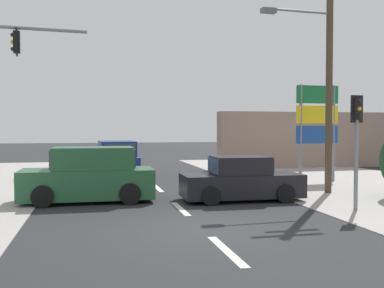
% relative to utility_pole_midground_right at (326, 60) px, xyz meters
% --- Properties ---
extents(ground_plane, '(140.00, 140.00, 0.00)m').
position_rel_utility_pole_midground_right_xyz_m(ground_plane, '(-6.17, -5.04, -5.21)').
color(ground_plane, '#28282B').
extents(lane_dash_near, '(0.20, 2.40, 0.01)m').
position_rel_utility_pole_midground_right_xyz_m(lane_dash_near, '(-6.17, -7.04, -5.21)').
color(lane_dash_near, silver).
rests_on(lane_dash_near, ground).
extents(lane_dash_mid, '(0.20, 2.40, 0.01)m').
position_rel_utility_pole_midground_right_xyz_m(lane_dash_mid, '(-6.17, -2.04, -5.21)').
color(lane_dash_mid, silver).
rests_on(lane_dash_mid, ground).
extents(lane_dash_far, '(0.20, 2.40, 0.01)m').
position_rel_utility_pole_midground_right_xyz_m(lane_dash_far, '(-6.17, 2.96, -5.21)').
color(lane_dash_far, silver).
rests_on(lane_dash_far, ground).
extents(utility_pole_midground_right, '(3.78, 0.45, 9.70)m').
position_rel_utility_pole_midground_right_xyz_m(utility_pole_midground_right, '(0.00, 0.00, 0.00)').
color(utility_pole_midground_right, '#4C3D2B').
rests_on(utility_pole_midground_right, ground).
extents(pedestal_signal_right_kerb, '(0.44, 0.30, 3.56)m').
position_rel_utility_pole_midground_right_xyz_m(pedestal_signal_right_kerb, '(-0.95, -3.58, -2.79)').
color(pedestal_signal_right_kerb, slate).
rests_on(pedestal_signal_right_kerb, ground).
extents(shopping_plaza_sign, '(2.10, 0.16, 4.60)m').
position_rel_utility_pole_midground_right_xyz_m(shopping_plaza_sign, '(1.57, 3.60, -2.23)').
color(shopping_plaza_sign, slate).
rests_on(shopping_plaza_sign, ground).
extents(shopfront_wall_far, '(12.00, 1.00, 3.60)m').
position_rel_utility_pole_midground_right_xyz_m(shopfront_wall_far, '(4.83, 10.96, -3.41)').
color(shopfront_wall_far, gray).
rests_on(shopfront_wall_far, ground).
extents(sedan_receding_far, '(4.27, 1.96, 1.56)m').
position_rel_utility_pole_midground_right_xyz_m(sedan_receding_far, '(-3.76, -0.89, -4.51)').
color(sedan_receding_far, black).
rests_on(sedan_receding_far, ground).
extents(suv_oncoming_mid, '(2.24, 4.62, 1.90)m').
position_rel_utility_pole_midground_right_xyz_m(suv_oncoming_mid, '(-7.66, 7.52, -4.33)').
color(suv_oncoming_mid, navy).
rests_on(suv_oncoming_mid, ground).
extents(suv_kerbside_parked, '(4.56, 2.10, 1.90)m').
position_rel_utility_pole_midground_right_xyz_m(suv_kerbside_parked, '(-8.99, 0.00, -4.33)').
color(suv_kerbside_parked, '#235633').
rests_on(suv_kerbside_parked, ground).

